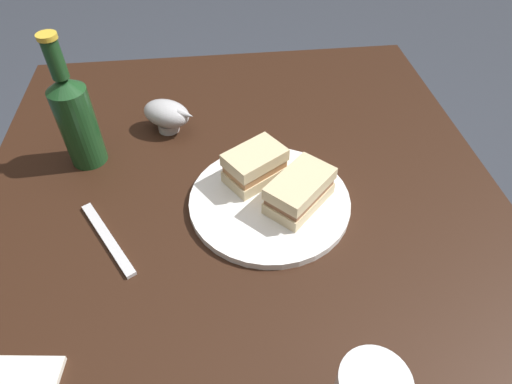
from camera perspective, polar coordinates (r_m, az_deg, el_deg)
The scene contains 11 objects.
ground_plane at distance 1.39m, azimuth -1.03°, elevation -22.57°, with size 6.00×6.00×0.00m, color #333842.
dining_table at distance 1.06m, azimuth -1.30°, elevation -15.24°, with size 1.09×0.94×0.73m, color black.
plate at distance 0.77m, azimuth 1.73°, elevation -0.94°, with size 0.28×0.28×0.01m, color white.
sandwich_half_left at distance 0.74m, azimuth 5.71°, elevation 0.15°, with size 0.13×0.13×0.06m.
sandwich_half_right at distance 0.78m, azimuth -0.15°, elevation 3.44°, with size 0.11×0.12×0.06m.
potato_wedge_front at distance 0.79m, azimuth 1.24°, elevation 2.06°, with size 0.04×0.02×0.02m, color gold.
potato_wedge_middle at distance 0.81m, azimuth 2.56°, elevation 3.51°, with size 0.04×0.02×0.02m, color #B77F33.
potato_wedge_back at distance 0.78m, azimuth 6.45°, elevation 0.76°, with size 0.05×0.02×0.02m, color #B77F33.
gravy_boat at distance 0.92m, azimuth -11.50°, elevation 9.95°, with size 0.11×0.12×0.07m.
cider_bottle at distance 0.86m, azimuth -22.46°, elevation 8.98°, with size 0.07×0.07×0.26m.
fork at distance 0.76m, azimuth -18.80°, elevation -5.75°, with size 0.18×0.02×0.01m, color silver.
Camera 1 is at (-0.52, 0.04, 1.29)m, focal length 30.66 mm.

